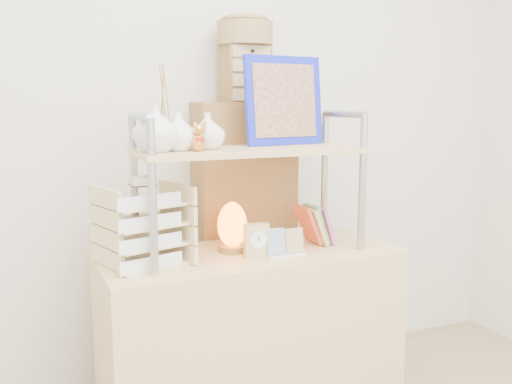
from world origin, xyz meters
The scene contains 9 objects.
desk centered at (0.00, 1.20, 0.38)m, with size 1.20×0.50×0.75m, color tan.
cabinet centered at (0.13, 1.57, 0.68)m, with size 0.45×0.24×1.35m, color brown.
hutch centered at (-0.09, 1.21, 1.20)m, with size 0.91×0.34×0.79m.
letter_tray centered at (-0.43, 1.20, 0.88)m, with size 0.33×0.32×0.33m.
salt_lamp centered at (-0.06, 1.24, 0.85)m, with size 0.13×0.13×0.20m.
desk_clock centered at (-0.01, 1.12, 0.82)m, with size 0.10×0.05×0.13m.
postcard_stand centered at (0.11, 1.09, 0.78)m, with size 0.16×0.05×0.11m.
drawer_chest centered at (0.13, 1.55, 1.48)m, with size 0.20×0.16×0.25m.
woven_basket centered at (0.13, 1.55, 1.65)m, with size 0.25×0.25×0.10m, color olive.
Camera 1 is at (-0.88, -0.86, 1.36)m, focal length 40.00 mm.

